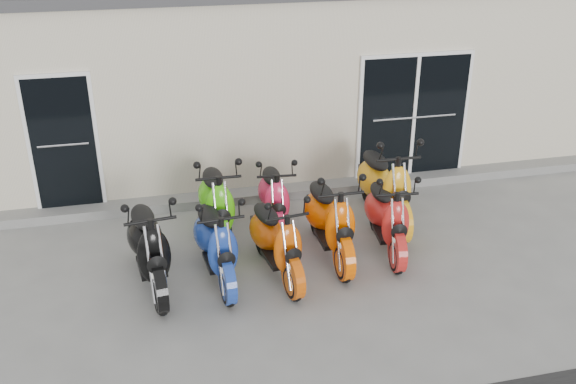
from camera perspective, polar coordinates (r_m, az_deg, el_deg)
name	(u,v)px	position (r m, az deg, el deg)	size (l,w,h in m)	color
ground	(298,257)	(9.21, 0.86, -5.78)	(80.00, 80.00, 0.00)	gray
building	(236,61)	(13.37, -4.60, 11.53)	(14.00, 6.00, 3.20)	beige
front_step	(269,193)	(10.91, -1.70, -0.12)	(14.00, 0.40, 0.15)	gray
door_left	(63,140)	(10.50, -19.38, 4.37)	(1.07, 0.08, 2.22)	black
door_right	(414,113)	(11.37, 11.10, 6.89)	(2.02, 0.08, 2.22)	black
scooter_front_black	(148,236)	(8.43, -12.33, -3.88)	(0.72, 1.97, 1.45)	black
scooter_front_blue	(215,234)	(8.44, -6.47, -3.72)	(0.67, 1.85, 1.37)	#1C3C9C
scooter_front_orange_a	(276,231)	(8.47, -1.07, -3.52)	(0.66, 1.81, 1.34)	#DB5309
scooter_front_orange_b	(330,210)	(8.91, 3.75, -1.62)	(0.72, 1.97, 1.45)	#F85A00
scooter_front_red	(387,208)	(9.18, 8.83, -1.45)	(0.66, 1.81, 1.34)	red
scooter_back_green	(216,194)	(9.41, -6.40, -0.18)	(0.72, 1.99, 1.47)	#4BCE10
scooter_back_red	(274,190)	(9.66, -1.26, 0.18)	(0.65, 1.78, 1.31)	#DE214D
scooter_back_yellow	(385,176)	(9.92, 8.61, 1.38)	(0.77, 2.11, 1.56)	#FEAE18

